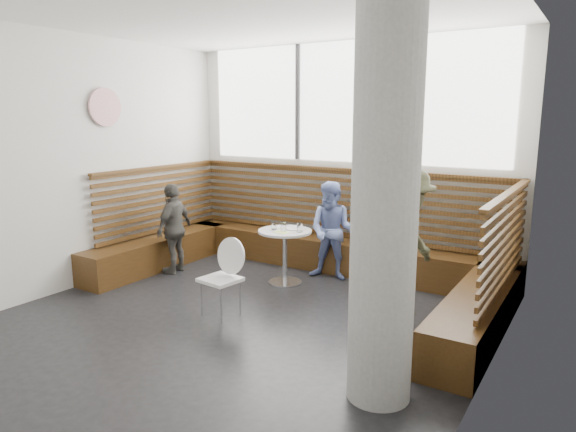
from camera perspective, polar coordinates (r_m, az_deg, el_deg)
The scene contains 15 objects.
room at distance 5.29m, azimuth -5.77°, elevation 4.64°, with size 5.00×5.00×3.20m.
booth at distance 6.97m, azimuth 3.39°, elevation -3.75°, with size 5.00×2.50×1.44m.
concrete_column at distance 3.84m, azimuth 10.73°, elevation 2.06°, with size 0.50×0.50×3.20m, color gray.
wall_art at distance 7.28m, azimuth -19.67°, elevation 11.33°, with size 0.50×0.50×0.03m, color white.
cafe_table at distance 6.74m, azimuth -0.35°, elevation -3.28°, with size 0.70×0.70×0.72m.
cafe_chair at distance 5.74m, azimuth -7.13°, elevation -6.07°, with size 0.41×0.40×0.86m.
adult_man at distance 5.68m, azimuth 12.95°, elevation -3.04°, with size 1.07×0.62×1.66m, color #3F412B.
child_back at distance 6.93m, azimuth 4.96°, elevation -1.66°, with size 0.65×0.50×1.33m, color #7285C6.
child_left at distance 7.37m, azimuth -12.52°, elevation -1.34°, with size 0.74×0.31×1.27m, color #4B4944.
plate_near at distance 6.82m, azimuth -1.10°, elevation -1.27°, with size 0.18×0.18×0.01m, color white.
plate_far at distance 6.73m, azimuth 0.69°, elevation -1.43°, with size 0.22×0.22×0.02m, color white.
glass_left at distance 6.71m, azimuth -1.58°, elevation -1.11°, with size 0.06×0.06×0.10m, color white.
glass_mid at distance 6.59m, azimuth -0.53°, elevation -1.24°, with size 0.08×0.08×0.12m, color white.
glass_right at distance 6.57m, azimuth 1.31°, elevation -1.29°, with size 0.07×0.07×0.12m, color white.
menu_card at distance 6.56m, azimuth -0.75°, elevation -1.81°, with size 0.19×0.14×0.00m, color #A5C64C.
Camera 1 is at (3.23, -4.14, 2.19)m, focal length 32.00 mm.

